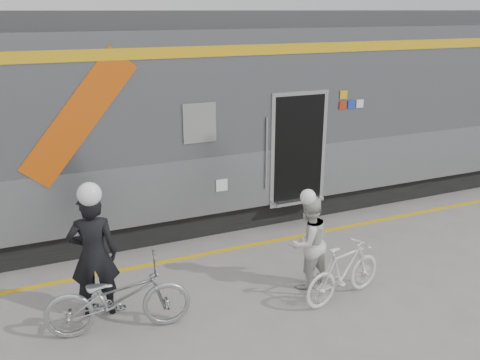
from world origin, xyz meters
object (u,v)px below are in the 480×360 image
man (94,255)px  woman (308,243)px  bicycle_left (118,298)px  bicycle_right (344,272)px

man → woman: 3.15m
bicycle_left → bicycle_right: 3.25m
man → bicycle_right: 3.60m
bicycle_left → bicycle_right: bicycle_left is taller
man → bicycle_right: man is taller
bicycle_right → woman: bearing=16.3°
man → woman: man is taller
woman → bicycle_right: (0.30, -0.55, -0.29)m
man → woman: size_ratio=1.24×
bicycle_left → woman: 2.91m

